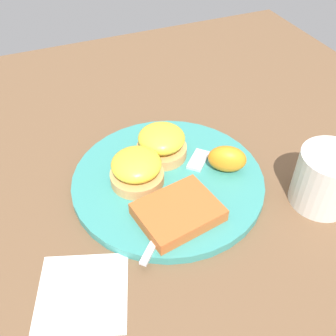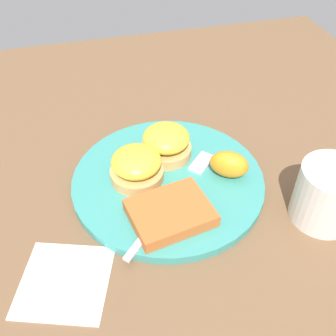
# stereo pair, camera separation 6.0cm
# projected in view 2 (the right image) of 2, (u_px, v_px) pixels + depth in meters

# --- Properties ---
(ground_plane) EXTENTS (1.10, 1.10, 0.00)m
(ground_plane) POSITION_uv_depth(u_px,v_px,m) (168.00, 184.00, 0.62)
(ground_plane) COLOR brown
(plate) EXTENTS (0.30, 0.30, 0.01)m
(plate) POSITION_uv_depth(u_px,v_px,m) (168.00, 181.00, 0.62)
(plate) COLOR teal
(plate) RESTS_ON ground_plane
(sandwich_benedict_left) EXTENTS (0.08, 0.08, 0.05)m
(sandwich_benedict_left) POSITION_uv_depth(u_px,v_px,m) (166.00, 143.00, 0.63)
(sandwich_benedict_left) COLOR tan
(sandwich_benedict_left) RESTS_ON plate
(sandwich_benedict_right) EXTENTS (0.08, 0.08, 0.05)m
(sandwich_benedict_right) POSITION_uv_depth(u_px,v_px,m) (136.00, 166.00, 0.59)
(sandwich_benedict_right) COLOR tan
(sandwich_benedict_right) RESTS_ON plate
(hashbrown_patty) EXTENTS (0.12, 0.10, 0.02)m
(hashbrown_patty) POSITION_uv_depth(u_px,v_px,m) (170.00, 213.00, 0.55)
(hashbrown_patty) COLOR #BB5C29
(hashbrown_patty) RESTS_ON plate
(orange_wedge) EXTENTS (0.07, 0.06, 0.04)m
(orange_wedge) POSITION_uv_depth(u_px,v_px,m) (229.00, 164.00, 0.60)
(orange_wedge) COLOR orange
(orange_wedge) RESTS_ON plate
(fork) EXTENTS (0.18, 0.18, 0.00)m
(fork) POSITION_uv_depth(u_px,v_px,m) (178.00, 193.00, 0.58)
(fork) COLOR silver
(fork) RESTS_ON plate
(cup) EXTENTS (0.12, 0.09, 0.09)m
(cup) POSITION_uv_depth(u_px,v_px,m) (329.00, 194.00, 0.54)
(cup) COLOR silver
(cup) RESTS_ON ground_plane
(napkin) EXTENTS (0.14, 0.14, 0.00)m
(napkin) POSITION_uv_depth(u_px,v_px,m) (65.00, 281.00, 0.49)
(napkin) COLOR white
(napkin) RESTS_ON ground_plane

